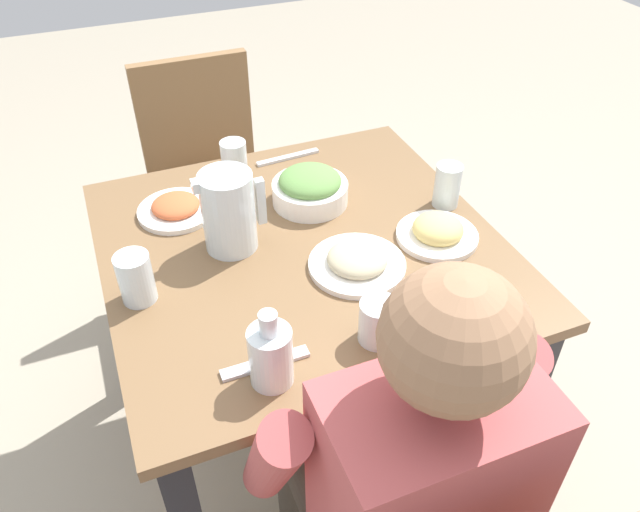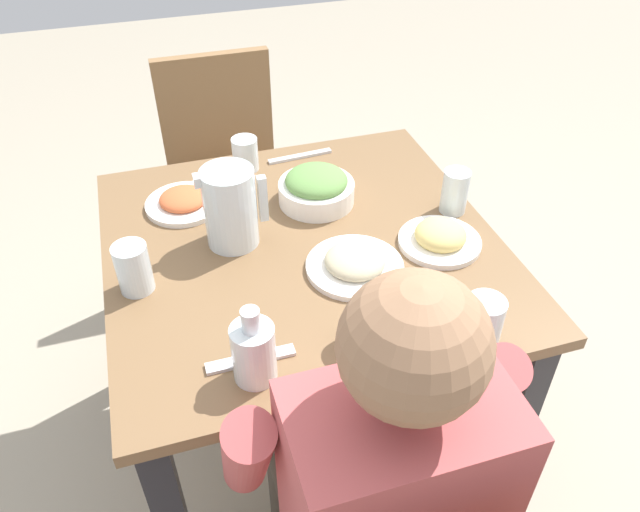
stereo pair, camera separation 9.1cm
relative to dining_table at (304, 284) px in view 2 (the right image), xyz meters
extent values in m
plane|color=#9E937F|center=(0.00, 0.00, -0.62)|extent=(8.00, 8.00, 0.00)
cube|color=brown|center=(0.00, 0.00, 0.11)|extent=(0.90, 0.90, 0.03)
cube|color=#232328|center=(0.40, -0.40, -0.26)|extent=(0.06, 0.06, 0.71)
cube|color=#232328|center=(-0.40, 0.40, -0.26)|extent=(0.06, 0.06, 0.71)
cube|color=#232328|center=(0.40, 0.40, -0.26)|extent=(0.06, 0.06, 0.71)
cube|color=olive|center=(0.11, 0.85, -0.40)|extent=(0.04, 0.04, 0.44)
cube|color=olive|center=(-0.23, 0.85, -0.40)|extent=(0.04, 0.04, 0.44)
cube|color=olive|center=(0.11, 0.51, -0.40)|extent=(0.04, 0.04, 0.44)
cube|color=olive|center=(-0.23, 0.51, -0.40)|extent=(0.04, 0.04, 0.44)
cube|color=olive|center=(-0.06, 0.68, -0.17)|extent=(0.40, 0.40, 0.03)
cube|color=olive|center=(-0.06, 0.86, 0.06)|extent=(0.38, 0.04, 0.42)
cube|color=#B24C4C|center=(-0.04, -0.65, 0.10)|extent=(0.32, 0.20, 0.50)
sphere|color=#936B4C|center=(-0.04, -0.65, 0.47)|extent=(0.19, 0.19, 0.19)
cylinder|color=#473D33|center=(-0.13, -0.46, -0.18)|extent=(0.11, 0.38, 0.11)
cylinder|color=#473D33|center=(-0.13, -0.27, -0.39)|extent=(0.10, 0.10, 0.46)
cylinder|color=#B24C4C|center=(-0.24, -0.51, 0.12)|extent=(0.08, 0.23, 0.37)
cylinder|color=#473D33|center=(0.04, -0.46, -0.18)|extent=(0.11, 0.38, 0.11)
cylinder|color=#473D33|center=(0.04, -0.27, -0.39)|extent=(0.10, 0.10, 0.46)
cylinder|color=#B24C4C|center=(0.16, -0.51, 0.12)|extent=(0.08, 0.23, 0.37)
cylinder|color=silver|center=(-0.15, 0.06, 0.22)|extent=(0.12, 0.12, 0.19)
cube|color=silver|center=(-0.08, 0.06, 0.23)|extent=(0.02, 0.02, 0.11)
cube|color=silver|center=(-0.21, 0.06, 0.30)|extent=(0.04, 0.03, 0.02)
cylinder|color=white|center=(0.08, 0.16, 0.15)|extent=(0.19, 0.19, 0.05)
ellipsoid|color=#608E47|center=(0.08, 0.16, 0.19)|extent=(0.16, 0.16, 0.06)
cylinder|color=white|center=(-0.24, 0.24, 0.13)|extent=(0.19, 0.19, 0.01)
ellipsoid|color=#CC5B33|center=(-0.24, 0.24, 0.15)|extent=(0.12, 0.12, 0.04)
cylinder|color=white|center=(0.08, -0.12, 0.13)|extent=(0.22, 0.22, 0.01)
ellipsoid|color=#B7AD89|center=(0.08, -0.12, 0.15)|extent=(0.13, 0.13, 0.05)
cylinder|color=white|center=(0.30, -0.09, 0.13)|extent=(0.19, 0.19, 0.01)
ellipsoid|color=#E0C670|center=(0.30, -0.09, 0.15)|extent=(0.12, 0.12, 0.06)
cylinder|color=silver|center=(-0.38, -0.04, 0.18)|extent=(0.07, 0.07, 0.11)
cylinder|color=silver|center=(0.39, 0.02, 0.18)|extent=(0.07, 0.07, 0.11)
cylinder|color=silver|center=(0.25, -0.39, 0.18)|extent=(0.08, 0.08, 0.10)
cylinder|color=silver|center=(0.03, -0.33, 0.17)|extent=(0.08, 0.08, 0.09)
cylinder|color=silver|center=(-0.06, 0.37, 0.17)|extent=(0.07, 0.07, 0.09)
cylinder|color=silver|center=(-0.19, -0.35, 0.19)|extent=(0.08, 0.08, 0.12)
cylinder|color=gold|center=(-0.19, -0.35, 0.16)|extent=(0.07, 0.07, 0.07)
cylinder|color=silver|center=(-0.19, -0.35, 0.27)|extent=(0.03, 0.03, 0.04)
cube|color=silver|center=(-0.19, -0.31, 0.13)|extent=(0.17, 0.03, 0.01)
cube|color=silver|center=(0.10, 0.38, 0.13)|extent=(0.19, 0.03, 0.01)
camera|label=1|loc=(-0.38, -1.06, 1.01)|focal=34.65mm
camera|label=2|loc=(-0.30, -1.09, 1.01)|focal=34.65mm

